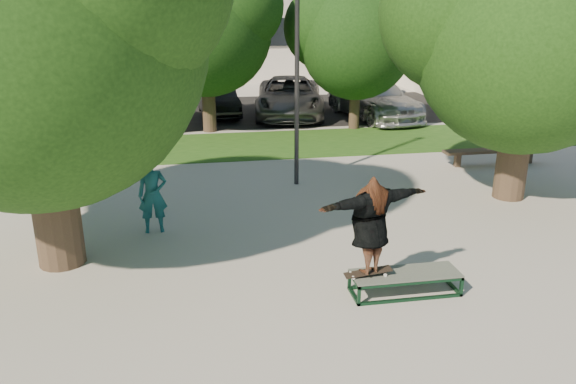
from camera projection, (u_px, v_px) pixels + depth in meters
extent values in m
plane|color=gray|center=(294.00, 269.00, 10.24)|extent=(120.00, 120.00, 0.00)
cube|color=#1A4513|center=(272.00, 144.00, 19.26)|extent=(30.00, 4.00, 0.02)
cube|color=black|center=(229.00, 111.00, 25.17)|extent=(40.00, 8.00, 0.01)
cylinder|color=#38281E|center=(52.00, 181.00, 9.97)|extent=(0.84, 0.84, 3.20)
sphere|color=#16350E|center=(32.00, 37.00, 9.18)|extent=(5.80, 5.80, 5.80)
cylinder|color=#38281E|center=(515.00, 138.00, 13.55)|extent=(0.76, 0.76, 3.00)
sphere|color=#16350E|center=(528.00, 41.00, 12.82)|extent=(5.20, 5.20, 5.20)
sphere|color=#16350E|center=(462.00, 11.00, 13.13)|extent=(3.90, 3.90, 3.90)
cylinder|color=#38281E|center=(46.00, 103.00, 18.99)|extent=(0.44, 0.44, 2.80)
sphere|color=black|center=(37.00, 40.00, 18.33)|extent=(4.40, 4.40, 4.40)
sphere|color=black|center=(5.00, 22.00, 18.59)|extent=(3.30, 3.30, 3.30)
sphere|color=black|center=(63.00, 16.00, 17.84)|extent=(3.08, 3.08, 3.08)
cylinder|color=#38281E|center=(208.00, 91.00, 20.79)|extent=(0.50, 0.50, 3.00)
sphere|color=black|center=(205.00, 29.00, 20.08)|extent=(4.80, 4.80, 4.80)
sphere|color=black|center=(171.00, 11.00, 20.37)|extent=(3.60, 3.60, 3.60)
sphere|color=black|center=(236.00, 5.00, 19.55)|extent=(3.36, 3.36, 3.36)
cylinder|color=#38281E|center=(355.00, 95.00, 21.30)|extent=(0.40, 0.40, 2.60)
sphere|color=black|center=(357.00, 43.00, 20.68)|extent=(4.20, 4.20, 4.20)
sphere|color=black|center=(325.00, 27.00, 20.93)|extent=(3.15, 3.15, 3.15)
sphere|color=black|center=(386.00, 22.00, 20.21)|extent=(2.94, 2.94, 2.94)
cylinder|color=#2D2D30|center=(297.00, 70.00, 14.11)|extent=(0.12, 0.12, 6.00)
cube|color=black|center=(180.00, 33.00, 32.23)|extent=(27.60, 0.12, 1.60)
cube|color=beige|center=(530.00, 14.00, 32.46)|extent=(15.00, 10.00, 8.00)
cube|color=#475147|center=(405.00, 273.00, 9.27)|extent=(1.80, 0.60, 0.03)
cylinder|color=white|center=(353.00, 278.00, 9.03)|extent=(0.06, 0.03, 0.06)
cylinder|color=white|center=(351.00, 273.00, 9.18)|extent=(0.06, 0.03, 0.06)
cylinder|color=white|center=(385.00, 275.00, 9.12)|extent=(0.06, 0.03, 0.06)
cylinder|color=white|center=(382.00, 271.00, 9.27)|extent=(0.06, 0.03, 0.06)
cube|color=black|center=(368.00, 272.00, 9.14)|extent=(0.78, 0.20, 0.10)
imported|color=#542624|center=(370.00, 225.00, 8.88)|extent=(2.07, 1.13, 1.62)
imported|color=#17565A|center=(153.00, 194.00, 11.67)|extent=(0.63, 0.43, 1.65)
cube|color=#47392B|center=(458.00, 160.00, 16.58)|extent=(0.16, 0.16, 0.42)
cube|color=#47392B|center=(529.00, 156.00, 16.97)|extent=(0.16, 0.16, 0.42)
cube|color=#47392B|center=(495.00, 150.00, 16.70)|extent=(3.16, 0.43, 0.08)
imported|color=#A6A6AB|center=(66.00, 106.00, 21.92)|extent=(1.97, 4.66, 1.57)
imported|color=black|center=(218.00, 100.00, 24.05)|extent=(1.79, 4.16, 1.33)
imported|color=#5D5D62|center=(289.00, 97.00, 23.87)|extent=(3.70, 6.30, 1.65)
imported|color=silver|center=(374.00, 98.00, 23.55)|extent=(3.28, 5.98, 1.64)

